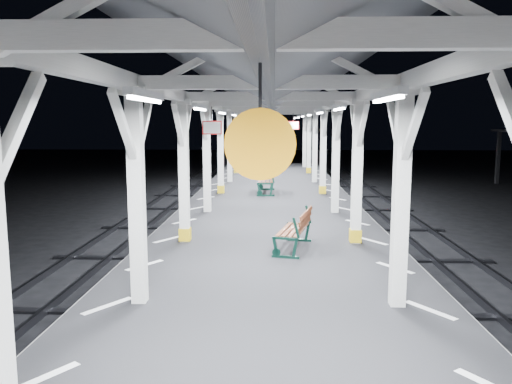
{
  "coord_description": "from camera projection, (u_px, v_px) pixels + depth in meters",
  "views": [
    {
      "loc": [
        0.1,
        -9.46,
        3.8
      ],
      "look_at": [
        -0.32,
        1.97,
        2.2
      ],
      "focal_mm": 35.0,
      "sensor_mm": 36.0,
      "label": 1
    }
  ],
  "objects": [
    {
      "name": "bench_far",
      "position": [
        269.0,
        179.0,
        19.83
      ],
      "size": [
        0.72,
        1.9,
        1.03
      ],
      "rotation": [
        0.0,
        0.0,
        0.0
      ],
      "color": "#0C2D24",
      "rests_on": "platform"
    },
    {
      "name": "hazard_stripes_right",
      "position": [
        395.0,
        268.0,
        9.66
      ],
      "size": [
        1.0,
        48.0,
        0.01
      ],
      "primitive_type": "cube",
      "color": "silver",
      "rests_on": "platform"
    },
    {
      "name": "canopy",
      "position": [
        269.0,
        81.0,
        9.24
      ],
      "size": [
        5.4,
        49.0,
        4.65
      ],
      "color": "silver",
      "rests_on": "platform"
    },
    {
      "name": "bench_mid",
      "position": [
        297.0,
        229.0,
        11.01
      ],
      "size": [
        0.95,
        1.72,
        0.88
      ],
      "rotation": [
        0.0,
        0.0,
        -0.23
      ],
      "color": "#0C2D24",
      "rests_on": "platform"
    },
    {
      "name": "platform",
      "position": [
        269.0,
        291.0,
        9.82
      ],
      "size": [
        6.0,
        50.0,
        1.0
      ],
      "primitive_type": "cube",
      "color": "black",
      "rests_on": "ground"
    },
    {
      "name": "hazard_stripes_left",
      "position": [
        145.0,
        265.0,
        9.84
      ],
      "size": [
        1.0,
        48.0,
        0.01
      ],
      "primitive_type": "cube",
      "color": "silver",
      "rests_on": "platform"
    },
    {
      "name": "ground",
      "position": [
        268.0,
        315.0,
        9.89
      ],
      "size": [
        120.0,
        120.0,
        0.0
      ],
      "primitive_type": "plane",
      "color": "black",
      "rests_on": "ground"
    },
    {
      "name": "track_left",
      "position": [
        21.0,
        308.0,
        10.06
      ],
      "size": [
        2.2,
        60.0,
        0.16
      ],
      "color": "#2D2D33",
      "rests_on": "ground"
    }
  ]
}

